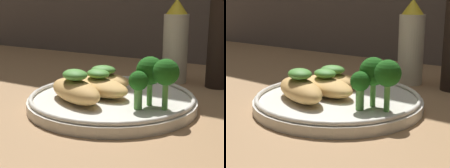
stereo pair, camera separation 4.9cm
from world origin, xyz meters
The scene contains 8 objects.
ground_plane centered at (0.00, 0.00, -0.50)cm, with size 180.00×180.00×1.00cm, color #936D47.
plate centered at (0.00, 0.00, 0.99)cm, with size 24.41×24.41×2.00cm.
grilled_meat_front centered at (-3.25, -4.48, 3.23)cm, with size 11.60×8.52×4.60cm.
grilled_meat_middle centered at (-2.38, 0.49, 2.88)cm, with size 12.16×8.04×3.93cm.
grilled_meat_back centered at (-3.75, 3.69, 2.80)cm, with size 9.77×7.99×3.74cm.
broccoli_bunch centered at (7.03, -1.32, 5.90)cm, with size 6.13×5.45×6.69cm.
sauce_bottle centered at (2.36, 19.14, 7.36)cm, with size 4.60×4.60×15.39cm.
pepper_grinder centered at (10.36, 19.14, 8.71)cm, with size 4.07×4.07×18.85cm.
Camera 1 is at (24.31, -41.30, 15.47)cm, focal length 55.00 mm.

